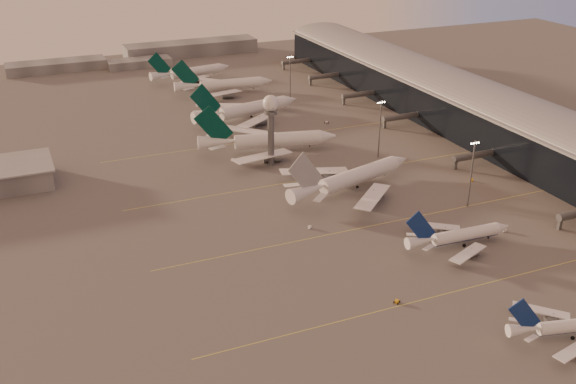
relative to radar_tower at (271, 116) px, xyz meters
name	(u,v)px	position (x,y,z in m)	size (l,w,h in m)	color
ground	(424,325)	(-5.00, -120.00, -20.95)	(700.00, 700.00, 0.00)	#555353
taxiway_markings	(406,217)	(25.00, -64.00, -20.94)	(180.00, 185.25, 0.02)	#E2D94F
terminal	(491,117)	(102.88, -9.91, -10.43)	(57.00, 362.00, 23.04)	black
radar_tower	(271,116)	(0.00, 0.00, 0.00)	(6.40, 6.40, 31.10)	#53555A
mast_b	(472,171)	(50.00, -65.00, -7.21)	(3.60, 0.56, 25.00)	#53555A
mast_c	(380,126)	(45.00, -10.00, -7.21)	(3.60, 0.56, 25.00)	#53555A
mast_d	(290,77)	(43.00, 80.00, -7.21)	(3.60, 0.56, 25.00)	#53555A
distant_horizon	(153,54)	(-2.38, 205.14, -17.06)	(165.00, 37.50, 9.00)	slate
narrowbody_near	(567,328)	(25.13, -138.65, -18.32)	(32.62, 25.71, 12.97)	white
narrowbody_mid	(459,237)	(28.88, -88.12, -17.90)	(38.54, 30.72, 15.05)	white
widebody_white	(352,181)	(18.41, -36.03, -17.22)	(59.52, 47.02, 21.53)	white
greentail_a	(269,143)	(4.46, 14.01, -17.01)	(60.70, 48.52, 22.32)	white
greentail_b	(247,112)	(11.56, 60.58, -17.08)	(59.59, 47.62, 21.93)	white
greentail_c	(225,87)	(16.05, 109.91, -17.34)	(56.22, 45.19, 20.45)	white
greentail_d	(191,74)	(7.00, 145.89, -17.60)	(51.86, 41.53, 18.99)	white
gsv_tug_mid	(397,302)	(-6.29, -108.54, -20.47)	(3.40, 3.80, 0.93)	gold
gsv_truck_b	(506,229)	(49.49, -86.43, -19.75)	(6.19, 3.97, 2.35)	silver
gsv_truck_c	(311,225)	(-9.21, -58.46, -19.89)	(5.44, 3.88, 2.08)	silver
gsv_catering_b	(472,176)	(65.54, -47.09, -18.91)	(5.40, 3.59, 4.07)	gold
gsv_tug_far	(294,170)	(5.52, -10.64, -20.44)	(2.43, 3.65, 0.98)	slate
gsv_truck_d	(233,158)	(-13.29, 10.31, -19.68)	(3.22, 6.44, 2.48)	silver
gsv_tug_hangar	(327,122)	(44.70, 39.06, -20.42)	(4.21, 3.60, 1.03)	silver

